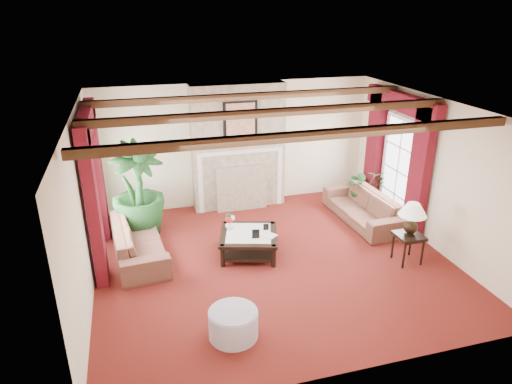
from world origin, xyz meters
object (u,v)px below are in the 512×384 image
object	(u,v)px
side_table	(408,248)
potted_palm	(139,209)
ottoman	(233,324)
sofa_left	(138,235)
coffee_table	(249,244)
sofa_right	(363,203)

from	to	relation	value
side_table	potted_palm	bearing A→B (deg)	151.90
side_table	ottoman	distance (m)	3.53
potted_palm	ottoman	xyz separation A→B (m)	(1.06, -3.44, -0.32)
sofa_left	coffee_table	bearing A→B (deg)	-109.13
sofa_left	sofa_right	distance (m)	4.52
potted_palm	coffee_table	xyz separation A→B (m)	(1.82, -1.36, -0.31)
potted_palm	ottoman	bearing A→B (deg)	-72.92
potted_palm	coffee_table	size ratio (longest dim) A/B	2.09
ottoman	side_table	bearing A→B (deg)	17.92
sofa_left	side_table	xyz separation A→B (m)	(4.49, -1.48, -0.15)
sofa_right	potted_palm	size ratio (longest dim) A/B	1.00
sofa_right	ottoman	xyz separation A→B (m)	(-3.39, -2.77, -0.21)
sofa_right	ottoman	world-z (taller)	sofa_right
sofa_left	side_table	size ratio (longest dim) A/B	4.06
sofa_right	potted_palm	world-z (taller)	potted_palm
side_table	ottoman	world-z (taller)	side_table
sofa_left	coffee_table	world-z (taller)	sofa_left
sofa_right	coffee_table	world-z (taller)	sofa_right
sofa_left	sofa_right	world-z (taller)	sofa_left
potted_palm	ottoman	size ratio (longest dim) A/B	3.13
sofa_right	potted_palm	distance (m)	4.50
sofa_right	side_table	bearing A→B (deg)	-3.45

